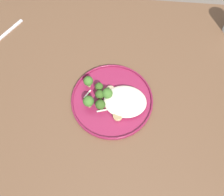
{
  "coord_description": "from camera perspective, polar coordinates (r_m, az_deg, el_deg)",
  "views": [
    {
      "loc": [
        -0.02,
        0.34,
        1.42
      ],
      "look_at": [
        0.01,
        0.03,
        0.76
      ],
      "focal_mm": 33.42,
      "sensor_mm": 36.0,
      "label": 1
    }
  ],
  "objects": [
    {
      "name": "ground",
      "position": [
        1.46,
        0.42,
        -11.86
      ],
      "size": [
        6.0,
        6.0,
        0.0
      ],
      "primitive_type": "plane",
      "color": "#665B51"
    },
    {
      "name": "wooden_dining_table",
      "position": [
        0.83,
        0.71,
        -1.09
      ],
      "size": [
        1.4,
        1.0,
        0.74
      ],
      "color": "brown",
      "rests_on": "ground"
    },
    {
      "name": "dinner_plate",
      "position": [
        0.74,
        -0.0,
        -0.38
      ],
      "size": [
        0.29,
        0.29,
        0.02
      ],
      "color": "maroon",
      "rests_on": "wooden_dining_table"
    },
    {
      "name": "noodle_bed",
      "position": [
        0.72,
        3.6,
        -0.9
      ],
      "size": [
        0.15,
        0.12,
        0.03
      ],
      "color": "beige",
      "rests_on": "dinner_plate"
    },
    {
      "name": "seared_scallop_center_golden",
      "position": [
        0.74,
        7.44,
        0.05
      ],
      "size": [
        0.03,
        0.03,
        0.01
      ],
      "color": "#E5C689",
      "rests_on": "dinner_plate"
    },
    {
      "name": "seared_scallop_rear_pale",
      "position": [
        0.74,
        -0.51,
        1.87
      ],
      "size": [
        0.03,
        0.03,
        0.01
      ],
      "color": "beige",
      "rests_on": "dinner_plate"
    },
    {
      "name": "seared_scallop_right_edge",
      "position": [
        0.72,
        4.47,
        -1.51
      ],
      "size": [
        0.02,
        0.02,
        0.01
      ],
      "color": "#DBB77A",
      "rests_on": "dinner_plate"
    },
    {
      "name": "seared_scallop_half_hidden",
      "position": [
        0.74,
        1.15,
        0.9
      ],
      "size": [
        0.03,
        0.03,
        0.01
      ],
      "color": "#E5C689",
      "rests_on": "dinner_plate"
    },
    {
      "name": "seared_scallop_tilted_round",
      "position": [
        0.73,
        5.55,
        -0.05
      ],
      "size": [
        0.03,
        0.03,
        0.02
      ],
      "color": "#E5C689",
      "rests_on": "dinner_plate"
    },
    {
      "name": "seared_scallop_large_seared",
      "position": [
        0.7,
        1.58,
        -4.92
      ],
      "size": [
        0.03,
        0.03,
        0.01
      ],
      "color": "#DBB77A",
      "rests_on": "dinner_plate"
    },
    {
      "name": "broccoli_floret_beside_noodles",
      "position": [
        0.7,
        -6.45,
        -0.92
      ],
      "size": [
        0.04,
        0.04,
        0.06
      ],
      "color": "#89A356",
      "rests_on": "dinner_plate"
    },
    {
      "name": "broccoli_floret_tall_stalk",
      "position": [
        0.71,
        -1.3,
        1.23
      ],
      "size": [
        0.04,
        0.04,
        0.05
      ],
      "color": "#7A994C",
      "rests_on": "dinner_plate"
    },
    {
      "name": "broccoli_floret_right_tilted",
      "position": [
        0.73,
        -3.59,
        2.79
      ],
      "size": [
        0.03,
        0.03,
        0.04
      ],
      "color": "#7A994C",
      "rests_on": "dinner_plate"
    },
    {
      "name": "broccoli_floret_split_head",
      "position": [
        0.74,
        -6.49,
        4.58
      ],
      "size": [
        0.03,
        0.03,
        0.05
      ],
      "color": "#89A356",
      "rests_on": "dinner_plate"
    },
    {
      "name": "broccoli_floret_small_sprig",
      "position": [
        0.72,
        -3.38,
        0.95
      ],
      "size": [
        0.03,
        0.03,
        0.05
      ],
      "color": "#7A994C",
      "rests_on": "dinner_plate"
    },
    {
      "name": "broccoli_floret_center_pile",
      "position": [
        0.7,
        -3.2,
        -1.86
      ],
      "size": [
        0.03,
        0.03,
        0.05
      ],
      "color": "#89A356",
      "rests_on": "dinner_plate"
    },
    {
      "name": "onion_sliver_pale_crescent",
      "position": [
        0.72,
        -2.13,
        -3.34
      ],
      "size": [
        0.05,
        0.02,
        0.0
      ],
      "primitive_type": "cube",
      "rotation": [
        0.0,
        0.0,
        0.3
      ],
      "color": "silver",
      "rests_on": "dinner_plate"
    },
    {
      "name": "onion_sliver_curled_piece",
      "position": [
        0.75,
        -6.73,
        1.1
      ],
      "size": [
        0.02,
        0.04,
        0.0
      ],
      "primitive_type": "cube",
      "rotation": [
        0.0,
        0.0,
        1.04
      ],
      "color": "silver",
      "rests_on": "dinner_plate"
    },
    {
      "name": "dinner_fork",
      "position": [
        1.02,
        -27.34,
        15.14
      ],
      "size": [
        0.11,
        0.17,
        0.0
      ],
      "color": "silver",
      "rests_on": "wooden_dining_table"
    }
  ]
}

